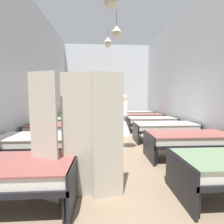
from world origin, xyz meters
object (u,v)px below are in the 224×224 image
bed_left_row_4 (75,117)px  nurse_mid_aisle (111,125)px  patient_seated_primary (85,106)px  bed_left_row_1 (42,141)px  bed_right_row_3 (151,121)px  nurse_near_aisle (124,120)px  bed_left_row_3 (69,122)px  bed_right_row_2 (165,127)px  bed_right_row_1 (190,139)px  privacy_screen (77,137)px  bed_left_row_5 (79,114)px  patient_seated_secondary (71,114)px  bed_left_row_2 (59,129)px  bed_right_row_5 (136,114)px  bed_right_row_4 (142,117)px

bed_left_row_4 → nurse_mid_aisle: (1.56, -2.95, 0.09)m
nurse_mid_aisle → patient_seated_primary: nurse_mid_aisle is taller
bed_left_row_1 → nurse_mid_aisle: 2.08m
bed_right_row_3 → nurse_near_aisle: bearing=-160.7°
bed_right_row_3 → bed_left_row_4: 3.55m
bed_left_row_3 → bed_right_row_2: bearing=-23.9°
bed_right_row_1 → bed_left_row_4: bearing=127.0°
patient_seated_primary → privacy_screen: (0.60, -7.06, -0.02)m
bed_left_row_5 → privacy_screen: 7.15m
bed_left_row_1 → bed_right_row_1: (3.25, 0.00, 0.00)m
patient_seated_primary → privacy_screen: bearing=-85.1°
patient_seated_primary → bed_right_row_1: bearing=-63.2°
bed_left_row_5 → nurse_near_aisle: 3.89m
bed_left_row_1 → privacy_screen: 1.68m
bed_right_row_2 → patient_seated_secondary: 2.93m
bed_left_row_2 → bed_left_row_4: 2.88m
bed_left_row_1 → bed_left_row_5: same height
nurse_near_aisle → privacy_screen: 3.97m
patient_seated_primary → patient_seated_secondary: size_ratio=1.00×
bed_right_row_5 → patient_seated_secondary: 5.26m
bed_left_row_5 → bed_right_row_1: bearing=-60.6°
bed_left_row_5 → privacy_screen: bearing=-82.4°
bed_left_row_3 → privacy_screen: size_ratio=1.12×
bed_left_row_3 → nurse_mid_aisle: 2.17m
bed_left_row_2 → nurse_mid_aisle: size_ratio=1.28×
bed_right_row_2 → nurse_near_aisle: 1.55m
bed_right_row_2 → patient_seated_primary: size_ratio=2.37×
patient_seated_primary → bed_right_row_2: bearing=-56.0°
bed_left_row_5 → bed_right_row_5: 3.25m
bed_left_row_3 → bed_right_row_3: 3.25m
bed_left_row_5 → bed_right_row_2: bearing=-53.0°
bed_right_row_3 → privacy_screen: size_ratio=1.12×
bed_right_row_2 → privacy_screen: privacy_screen is taller
bed_right_row_4 → nurse_near_aisle: nurse_near_aisle is taller
bed_left_row_4 → bed_right_row_3: bearing=-23.9°
bed_right_row_1 → nurse_near_aisle: 2.73m
nurse_near_aisle → nurse_mid_aisle: (-0.53, -1.10, 0.00)m
nurse_mid_aisle → patient_seated_primary: (-1.21, 4.37, 0.34)m
bed_right_row_1 → privacy_screen: 2.68m
bed_left_row_3 → bed_left_row_5: bearing=90.0°
bed_right_row_1 → patient_seated_primary: size_ratio=2.37×
bed_right_row_5 → privacy_screen: 7.45m
bed_right_row_3 → patient_seated_primary: bearing=135.3°
bed_right_row_2 → nurse_mid_aisle: (-1.69, -0.07, 0.09)m
bed_left_row_2 → bed_right_row_3: same height
bed_right_row_1 → bed_left_row_2: size_ratio=1.00×
bed_right_row_5 → nurse_mid_aisle: bearing=-111.1°
bed_right_row_1 → privacy_screen: bearing=-150.1°
bed_right_row_1 → nurse_near_aisle: nurse_near_aisle is taller
bed_left_row_4 → privacy_screen: privacy_screen is taller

